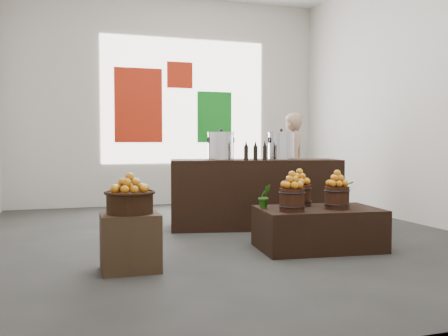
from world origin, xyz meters
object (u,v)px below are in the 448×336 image
object	(u,v)px
display_table	(318,228)
crate	(130,242)
stock_pot_left	(221,147)
stock_pot_center	(281,147)
counter	(255,193)
shopper	(291,163)
wicker_basket	(130,203)

from	to	relation	value
display_table	crate	bearing A→B (deg)	-166.03
stock_pot_left	stock_pot_center	world-z (taller)	same
counter	stock_pot_left	bearing A→B (deg)	-180.00
display_table	stock_pot_center	distance (m)	1.75
display_table	counter	xyz separation A→B (m)	(-0.15, 1.56, 0.25)
crate	shopper	bearing A→B (deg)	43.81
counter	stock_pot_center	distance (m)	0.76
stock_pot_center	shopper	distance (m)	1.43
wicker_basket	display_table	size ratio (longest dim) A/B	0.32
wicker_basket	stock_pot_center	distance (m)	2.99
crate	stock_pot_center	size ratio (longest dim) A/B	1.49
stock_pot_center	display_table	bearing A→B (deg)	-98.29
display_table	counter	bearing A→B (deg)	101.63
stock_pot_left	shopper	xyz separation A→B (m)	(1.57, 1.01, -0.30)
display_table	shopper	xyz separation A→B (m)	(0.95, 2.67, 0.61)
display_table	counter	distance (m)	1.58
crate	display_table	bearing A→B (deg)	7.86
counter	stock_pot_center	size ratio (longest dim) A/B	6.47
stock_pot_center	stock_pot_left	bearing A→B (deg)	167.40
wicker_basket	shopper	xyz separation A→B (m)	(3.09, 2.96, 0.21)
wicker_basket	counter	xyz separation A→B (m)	(1.99, 1.85, -0.16)
wicker_basket	display_table	world-z (taller)	wicker_basket
crate	wicker_basket	world-z (taller)	wicker_basket
shopper	crate	bearing A→B (deg)	19.85
display_table	stock_pot_left	distance (m)	1.99
wicker_basket	shopper	world-z (taller)	shopper
crate	shopper	size ratio (longest dim) A/B	0.32
counter	stock_pot_center	bearing A→B (deg)	-0.00
wicker_basket	display_table	xyz separation A→B (m)	(2.14, 0.30, -0.41)
stock_pot_center	shopper	bearing A→B (deg)	58.51
display_table	stock_pot_center	bearing A→B (deg)	87.82
crate	display_table	size ratio (longest dim) A/B	0.40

